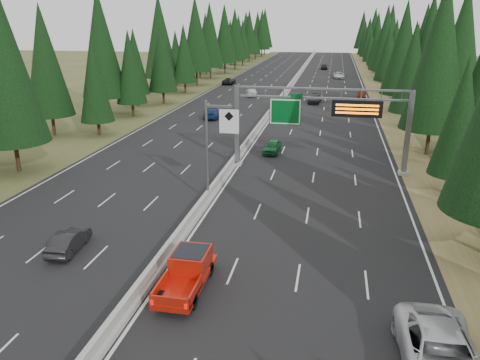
# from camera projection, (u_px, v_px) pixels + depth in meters

# --- Properties ---
(road) EXTENTS (32.00, 260.00, 0.08)m
(road) POSITION_uv_depth(u_px,v_px,m) (283.00, 96.00, 88.48)
(road) COLOR black
(road) RESTS_ON ground
(shoulder_right) EXTENTS (3.60, 260.00, 0.06)m
(shoulder_right) POSITION_uv_depth(u_px,v_px,m) (380.00, 99.00, 85.21)
(shoulder_right) COLOR olive
(shoulder_right) RESTS_ON ground
(shoulder_left) EXTENTS (3.60, 260.00, 0.06)m
(shoulder_left) POSITION_uv_depth(u_px,v_px,m) (193.00, 94.00, 91.76)
(shoulder_left) COLOR #414B23
(shoulder_left) RESTS_ON ground
(median_barrier) EXTENTS (0.70, 260.00, 0.85)m
(median_barrier) POSITION_uv_depth(u_px,v_px,m) (283.00, 95.00, 88.36)
(median_barrier) COLOR #9C9C97
(median_barrier) RESTS_ON road
(sign_gantry) EXTENTS (16.75, 0.98, 7.80)m
(sign_gantry) POSITION_uv_depth(u_px,v_px,m) (327.00, 117.00, 43.28)
(sign_gantry) COLOR slate
(sign_gantry) RESTS_ON road
(hov_sign_pole) EXTENTS (2.80, 0.50, 8.00)m
(hov_sign_pole) POSITION_uv_depth(u_px,v_px,m) (214.00, 145.00, 35.79)
(hov_sign_pole) COLOR slate
(hov_sign_pole) RESTS_ON road
(tree_row_right) EXTENTS (11.94, 246.03, 18.82)m
(tree_row_right) POSITION_uv_depth(u_px,v_px,m) (417.00, 49.00, 74.68)
(tree_row_right) COLOR black
(tree_row_right) RESTS_ON ground
(tree_row_left) EXTENTS (11.85, 243.09, 18.69)m
(tree_row_left) POSITION_uv_depth(u_px,v_px,m) (163.00, 44.00, 85.78)
(tree_row_left) COLOR black
(tree_row_left) RESTS_ON ground
(silver_minivan) EXTENTS (3.21, 6.69, 1.84)m
(silver_minivan) POSITION_uv_depth(u_px,v_px,m) (441.00, 356.00, 18.75)
(silver_minivan) COLOR silver
(silver_minivan) RESTS_ON road
(red_pickup) EXTENTS (2.00, 5.60, 1.83)m
(red_pickup) POSITION_uv_depth(u_px,v_px,m) (189.00, 268.00, 25.20)
(red_pickup) COLOR black
(red_pickup) RESTS_ON road
(car_ahead_green) EXTENTS (1.82, 4.04, 1.35)m
(car_ahead_green) POSITION_uv_depth(u_px,v_px,m) (272.00, 147.00, 50.66)
(car_ahead_green) COLOR #16602B
(car_ahead_green) RESTS_ON road
(car_ahead_dkred) EXTENTS (1.76, 4.35, 1.40)m
(car_ahead_dkred) POSITION_uv_depth(u_px,v_px,m) (362.00, 94.00, 86.28)
(car_ahead_dkred) COLOR #54170C
(car_ahead_dkred) RESTS_ON road
(car_ahead_dkgrey) EXTENTS (2.40, 4.94, 1.39)m
(car_ahead_dkgrey) POSITION_uv_depth(u_px,v_px,m) (315.00, 99.00, 81.00)
(car_ahead_dkgrey) COLOR black
(car_ahead_dkgrey) RESTS_ON road
(car_ahead_white) EXTENTS (2.84, 5.52, 1.49)m
(car_ahead_white) POSITION_uv_depth(u_px,v_px,m) (339.00, 75.00, 115.81)
(car_ahead_white) COLOR silver
(car_ahead_white) RESTS_ON road
(car_ahead_far) EXTENTS (2.12, 4.65, 1.55)m
(car_ahead_far) POSITION_uv_depth(u_px,v_px,m) (324.00, 67.00, 136.58)
(car_ahead_far) COLOR black
(car_ahead_far) RESTS_ON road
(car_onc_near) EXTENTS (1.74, 4.05, 1.30)m
(car_onc_near) POSITION_uv_depth(u_px,v_px,m) (69.00, 241.00, 29.10)
(car_onc_near) COLOR black
(car_onc_near) RESTS_ON road
(car_onc_blue) EXTENTS (2.21, 5.25, 1.51)m
(car_onc_blue) POSITION_uv_depth(u_px,v_px,m) (213.00, 113.00, 68.67)
(car_onc_blue) COLOR navy
(car_onc_blue) RESTS_ON road
(car_onc_white) EXTENTS (2.20, 4.60, 1.52)m
(car_onc_white) POSITION_uv_depth(u_px,v_px,m) (252.00, 92.00, 88.26)
(car_onc_white) COLOR silver
(car_onc_white) RESTS_ON road
(car_onc_far) EXTENTS (2.33, 5.04, 1.40)m
(car_onc_far) POSITION_uv_depth(u_px,v_px,m) (229.00, 81.00, 104.91)
(car_onc_far) COLOR black
(car_onc_far) RESTS_ON road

